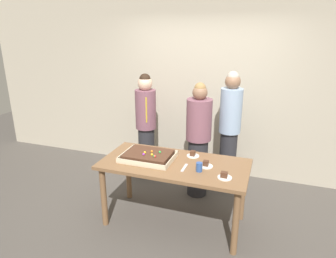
{
  "coord_description": "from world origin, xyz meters",
  "views": [
    {
      "loc": [
        0.99,
        -3.04,
        2.28
      ],
      "look_at": [
        -0.13,
        0.15,
        1.15
      ],
      "focal_mm": 32.38,
      "sensor_mm": 36.0,
      "label": 1
    }
  ],
  "objects_px": {
    "plated_slice_far_left": "(193,155)",
    "drink_cup_nearest": "(199,167)",
    "party_table": "(174,171)",
    "sheet_cake": "(148,156)",
    "cake_server_utensil": "(184,168)",
    "person_serving_front": "(230,129)",
    "person_striped_tie_right": "(198,139)",
    "plated_slice_near_right": "(224,176)",
    "plated_slice_near_left": "(206,165)",
    "person_green_shirt_behind": "(146,124)"
  },
  "relations": [
    {
      "from": "plated_slice_far_left",
      "to": "person_striped_tie_right",
      "type": "xyz_separation_m",
      "value": [
        -0.05,
        0.49,
        0.02
      ]
    },
    {
      "from": "plated_slice_near_right",
      "to": "cake_server_utensil",
      "type": "bearing_deg",
      "value": 168.97
    },
    {
      "from": "party_table",
      "to": "person_green_shirt_behind",
      "type": "relative_size",
      "value": 1.03
    },
    {
      "from": "party_table",
      "to": "sheet_cake",
      "type": "height_order",
      "value": "sheet_cake"
    },
    {
      "from": "drink_cup_nearest",
      "to": "person_green_shirt_behind",
      "type": "height_order",
      "value": "person_green_shirt_behind"
    },
    {
      "from": "plated_slice_near_left",
      "to": "plated_slice_far_left",
      "type": "height_order",
      "value": "plated_slice_near_left"
    },
    {
      "from": "cake_server_utensil",
      "to": "person_serving_front",
      "type": "height_order",
      "value": "person_serving_front"
    },
    {
      "from": "party_table",
      "to": "plated_slice_near_right",
      "type": "relative_size",
      "value": 11.35
    },
    {
      "from": "sheet_cake",
      "to": "cake_server_utensil",
      "type": "bearing_deg",
      "value": -11.06
    },
    {
      "from": "person_green_shirt_behind",
      "to": "person_striped_tie_right",
      "type": "relative_size",
      "value": 1.02
    },
    {
      "from": "plated_slice_near_left",
      "to": "person_striped_tie_right",
      "type": "bearing_deg",
      "value": 110.25
    },
    {
      "from": "person_serving_front",
      "to": "sheet_cake",
      "type": "bearing_deg",
      "value": 0.02
    },
    {
      "from": "sheet_cake",
      "to": "person_serving_front",
      "type": "bearing_deg",
      "value": 53.65
    },
    {
      "from": "plated_slice_near_right",
      "to": "person_striped_tie_right",
      "type": "height_order",
      "value": "person_striped_tie_right"
    },
    {
      "from": "sheet_cake",
      "to": "person_green_shirt_behind",
      "type": "xyz_separation_m",
      "value": [
        -0.47,
        1.03,
        0.04
      ]
    },
    {
      "from": "plated_slice_near_left",
      "to": "person_serving_front",
      "type": "xyz_separation_m",
      "value": [
        0.1,
        1.06,
        0.1
      ]
    },
    {
      "from": "plated_slice_near_right",
      "to": "person_green_shirt_behind",
      "type": "relative_size",
      "value": 0.09
    },
    {
      "from": "person_striped_tie_right",
      "to": "plated_slice_near_right",
      "type": "bearing_deg",
      "value": 58.66
    },
    {
      "from": "plated_slice_near_right",
      "to": "drink_cup_nearest",
      "type": "height_order",
      "value": "drink_cup_nearest"
    },
    {
      "from": "party_table",
      "to": "drink_cup_nearest",
      "type": "height_order",
      "value": "drink_cup_nearest"
    },
    {
      "from": "sheet_cake",
      "to": "person_striped_tie_right",
      "type": "distance_m",
      "value": 0.86
    },
    {
      "from": "sheet_cake",
      "to": "person_striped_tie_right",
      "type": "xyz_separation_m",
      "value": [
        0.43,
        0.74,
        -0.0
      ]
    },
    {
      "from": "plated_slice_near_left",
      "to": "plated_slice_far_left",
      "type": "bearing_deg",
      "value": 132.93
    },
    {
      "from": "drink_cup_nearest",
      "to": "cake_server_utensil",
      "type": "bearing_deg",
      "value": 172.82
    },
    {
      "from": "party_table",
      "to": "plated_slice_near_left",
      "type": "bearing_deg",
      "value": 3.18
    },
    {
      "from": "plated_slice_far_left",
      "to": "drink_cup_nearest",
      "type": "bearing_deg",
      "value": -65.5
    },
    {
      "from": "sheet_cake",
      "to": "cake_server_utensil",
      "type": "height_order",
      "value": "sheet_cake"
    },
    {
      "from": "plated_slice_far_left",
      "to": "drink_cup_nearest",
      "type": "xyz_separation_m",
      "value": [
        0.17,
        -0.37,
        0.03
      ]
    },
    {
      "from": "plated_slice_near_right",
      "to": "cake_server_utensil",
      "type": "xyz_separation_m",
      "value": [
        -0.46,
        0.09,
        -0.02
      ]
    },
    {
      "from": "cake_server_utensil",
      "to": "person_green_shirt_behind",
      "type": "relative_size",
      "value": 0.12
    },
    {
      "from": "plated_slice_near_right",
      "to": "plated_slice_far_left",
      "type": "distance_m",
      "value": 0.63
    },
    {
      "from": "party_table",
      "to": "person_striped_tie_right",
      "type": "bearing_deg",
      "value": 82.18
    },
    {
      "from": "plated_slice_near_right",
      "to": "cake_server_utensil",
      "type": "height_order",
      "value": "plated_slice_near_right"
    },
    {
      "from": "party_table",
      "to": "cake_server_utensil",
      "type": "relative_size",
      "value": 8.51
    },
    {
      "from": "drink_cup_nearest",
      "to": "party_table",
      "type": "bearing_deg",
      "value": 159.77
    },
    {
      "from": "person_green_shirt_behind",
      "to": "sheet_cake",
      "type": "bearing_deg",
      "value": 0.02
    },
    {
      "from": "plated_slice_far_left",
      "to": "person_serving_front",
      "type": "height_order",
      "value": "person_serving_front"
    },
    {
      "from": "party_table",
      "to": "plated_slice_far_left",
      "type": "bearing_deg",
      "value": 58.34
    },
    {
      "from": "cake_server_utensil",
      "to": "plated_slice_near_left",
      "type": "bearing_deg",
      "value": 28.21
    },
    {
      "from": "plated_slice_near_right",
      "to": "cake_server_utensil",
      "type": "relative_size",
      "value": 0.75
    },
    {
      "from": "party_table",
      "to": "person_serving_front",
      "type": "distance_m",
      "value": 1.2
    },
    {
      "from": "party_table",
      "to": "plated_slice_near_left",
      "type": "distance_m",
      "value": 0.39
    },
    {
      "from": "sheet_cake",
      "to": "plated_slice_far_left",
      "type": "height_order",
      "value": "sheet_cake"
    },
    {
      "from": "plated_slice_near_right",
      "to": "person_serving_front",
      "type": "bearing_deg",
      "value": 96.24
    },
    {
      "from": "party_table",
      "to": "plated_slice_far_left",
      "type": "relative_size",
      "value": 11.35
    },
    {
      "from": "drink_cup_nearest",
      "to": "sheet_cake",
      "type": "bearing_deg",
      "value": 169.97
    },
    {
      "from": "plated_slice_near_right",
      "to": "person_green_shirt_behind",
      "type": "height_order",
      "value": "person_green_shirt_behind"
    },
    {
      "from": "person_serving_front",
      "to": "plated_slice_near_right",
      "type": "bearing_deg",
      "value": 42.61
    },
    {
      "from": "plated_slice_far_left",
      "to": "cake_server_utensil",
      "type": "bearing_deg",
      "value": -90.87
    },
    {
      "from": "drink_cup_nearest",
      "to": "person_striped_tie_right",
      "type": "bearing_deg",
      "value": 104.38
    }
  ]
}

